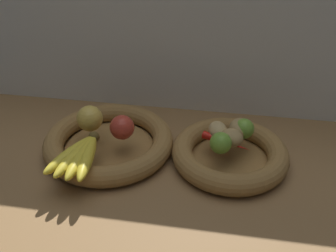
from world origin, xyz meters
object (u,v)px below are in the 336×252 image
object	(u,v)px
banana_bunch_front	(79,155)
lime_near	(221,144)
fruit_bowl_right	(230,154)
potato_oblong	(218,130)
fruit_bowl_left	(109,142)
lime_far	(244,129)
chili_pepper	(226,142)
potato_large	(232,138)
apple_red_right	(122,127)
apple_golden_left	(90,118)
potato_back	(240,128)

from	to	relation	value
banana_bunch_front	lime_near	bearing A→B (deg)	14.56
fruit_bowl_right	potato_oblong	world-z (taller)	potato_oblong
fruit_bowl_left	lime_far	size ratio (longest dim) A/B	6.54
lime_far	chili_pepper	world-z (taller)	lime_far
banana_bunch_front	potato_large	bearing A→B (deg)	19.29
potato_large	fruit_bowl_right	bearing A→B (deg)	0.00
lime_near	lime_far	world-z (taller)	lime_near
apple_red_right	potato_large	xyz separation A→B (cm)	(28.18, 1.39, -1.03)
apple_golden_left	lime_near	xyz separation A→B (cm)	(35.09, -4.90, -0.76)
potato_large	lime_far	distance (cm)	4.99
apple_golden_left	banana_bunch_front	xyz separation A→B (cm)	(1.78, -13.55, -1.91)
potato_oblong	chili_pepper	world-z (taller)	potato_oblong
apple_red_right	lime_near	size ratio (longest dim) A/B	1.17
fruit_bowl_left	potato_large	world-z (taller)	potato_large
fruit_bowl_left	potato_oblong	xyz separation A→B (cm)	(29.03, 2.83, 5.03)
apple_golden_left	potato_oblong	world-z (taller)	apple_golden_left
apple_golden_left	lime_near	bearing A→B (deg)	-7.94
fruit_bowl_left	potato_large	distance (cm)	33.06
apple_red_right	banana_bunch_front	bearing A→B (deg)	-124.69
fruit_bowl_left	banana_bunch_front	bearing A→B (deg)	-104.52
apple_golden_left	chili_pepper	distance (cm)	36.58
banana_bunch_front	potato_large	size ratio (longest dim) A/B	3.10
fruit_bowl_left	potato_large	xyz separation A→B (cm)	(32.67, -0.00, 5.08)
fruit_bowl_left	chili_pepper	world-z (taller)	chili_pepper
fruit_bowl_left	fruit_bowl_right	size ratio (longest dim) A/B	1.16
fruit_bowl_right	potato_oblong	distance (cm)	6.82
apple_red_right	banana_bunch_front	world-z (taller)	apple_red_right
banana_bunch_front	apple_golden_left	bearing A→B (deg)	97.46
fruit_bowl_left	banana_bunch_front	size ratio (longest dim) A/B	1.87
potato_large	apple_red_right	bearing A→B (deg)	-177.19
potato_large	potato_back	bearing A→B (deg)	65.56
fruit_bowl_right	apple_golden_left	distance (cm)	38.25
apple_red_right	potato_large	world-z (taller)	apple_red_right
banana_bunch_front	potato_oblong	xyz separation A→B (cm)	(32.29, 15.41, 0.55)
potato_oblong	lime_near	bearing A→B (deg)	-81.35
apple_red_right	lime_far	distance (cm)	31.68
fruit_bowl_left	apple_red_right	xyz separation A→B (cm)	(4.49, -1.39, 6.12)
potato_large	potato_back	xyz separation A→B (cm)	(2.02, 4.45, 0.21)
potato_oblong	potato_large	distance (cm)	4.61
fruit_bowl_left	lime_near	distance (cm)	30.83
lime_near	potato_large	bearing A→B (deg)	56.31
chili_pepper	banana_bunch_front	bearing A→B (deg)	-138.42
potato_large	lime_near	size ratio (longest dim) A/B	1.10
fruit_bowl_right	lime_near	world-z (taller)	lime_near
fruit_bowl_left	fruit_bowl_right	distance (cm)	32.67
apple_red_right	lime_far	xyz separation A→B (cm)	(31.23, 5.30, -0.53)
potato_large	lime_near	distance (cm)	4.74
fruit_bowl_right	potato_large	bearing A→B (deg)	0.00
banana_bunch_front	chili_pepper	world-z (taller)	banana_bunch_front
potato_back	chili_pepper	world-z (taller)	potato_back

